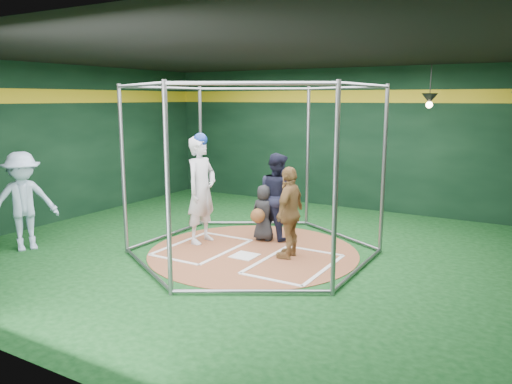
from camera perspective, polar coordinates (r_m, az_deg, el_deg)
The scene contains 12 objects.
room_shell at distance 8.77m, azimuth -0.30°, elevation 4.11°, with size 10.10×9.10×3.53m.
clay_disc at distance 9.13m, azimuth -0.32°, elevation -6.87°, with size 3.80×3.80×0.01m, color #955536.
home_plate at distance 8.88m, azimuth -1.32°, elevation -7.29°, with size 0.43×0.43×0.01m, color white.
batter_box_left at distance 9.43m, azimuth -6.11°, elevation -6.28°, with size 1.17×1.77×0.01m.
batter_box_right at distance 8.49m, azimuth 4.39°, elevation -8.19°, with size 1.17×1.77×0.01m.
batting_cage at distance 8.79m, azimuth -0.33°, elevation 2.46°, with size 4.05×4.67×3.00m.
pendant_lamp_near at distance 11.31m, azimuth 19.23°, elevation 10.01°, with size 0.34×0.34×0.90m.
batter_figure at distance 9.55m, azimuth -6.27°, elevation 0.34°, with size 0.51×0.76×2.11m.
visitor_leopard at distance 8.65m, azimuth 3.87°, elevation -2.34°, with size 0.94×0.39×1.60m, color tan.
catcher_figure at distance 9.70m, azimuth 0.87°, elevation -2.40°, with size 0.56×0.59×1.10m.
umpire at distance 9.83m, azimuth 2.43°, elevation -0.45°, with size 0.83×0.64×1.70m, color black.
bystander_blue at distance 10.02m, azimuth -25.04°, elevation -0.98°, with size 1.17×0.67×1.81m, color #AEC9E6.
Camera 1 is at (4.44, -7.48, 2.76)m, focal length 35.00 mm.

